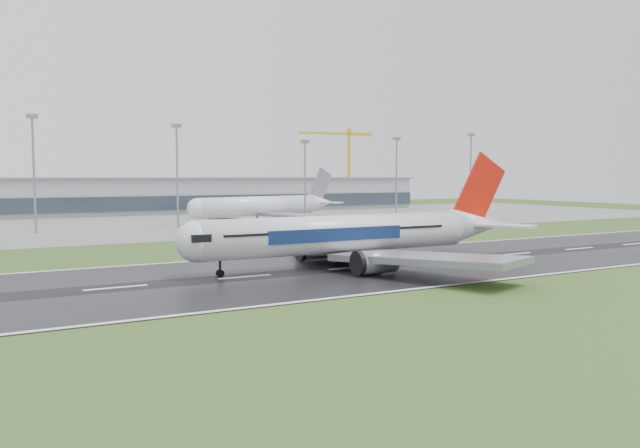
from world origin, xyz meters
TOP-DOWN VIEW (x-y plane):
  - ground at (0.00, 0.00)m, footprint 520.00×520.00m
  - runway at (0.00, 0.00)m, footprint 400.00×45.00m
  - apron at (0.00, 125.00)m, footprint 400.00×130.00m
  - terminal at (0.00, 185.00)m, footprint 240.00×36.00m
  - main_airliner at (-16.72, 1.54)m, footprint 68.03×64.83m
  - parked_airliner at (10.62, 106.51)m, footprint 76.96×73.76m
  - tower_crane at (103.40, 200.00)m, footprint 42.87×9.22m
  - floodmast_1 at (-62.84, 100.00)m, footprint 0.64×0.64m
  - floodmast_2 at (-21.92, 100.00)m, footprint 0.64×0.64m
  - floodmast_3 at (23.32, 100.00)m, footprint 0.64×0.64m
  - floodmast_4 at (62.70, 100.00)m, footprint 0.64×0.64m
  - floodmast_5 at (100.06, 100.00)m, footprint 0.64×0.64m

SIDE VIEW (x-z plane):
  - ground at x=0.00m, z-range 0.00..0.00m
  - apron at x=0.00m, z-range 0.00..0.08m
  - runway at x=0.00m, z-range 0.00..0.10m
  - terminal at x=0.00m, z-range 0.00..15.00m
  - parked_airliner at x=10.62m, z-range 0.08..18.89m
  - main_airliner at x=-16.72m, z-range 0.10..20.05m
  - floodmast_3 at x=23.32m, z-range 0.00..27.65m
  - floodmast_4 at x=62.70m, z-range 0.00..29.89m
  - floodmast_2 at x=-21.92m, z-range 0.00..31.35m
  - floodmast_1 at x=-62.84m, z-range 0.00..32.37m
  - floodmast_5 at x=100.06m, z-range 0.00..32.52m
  - tower_crane at x=103.40m, z-range 0.00..42.64m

